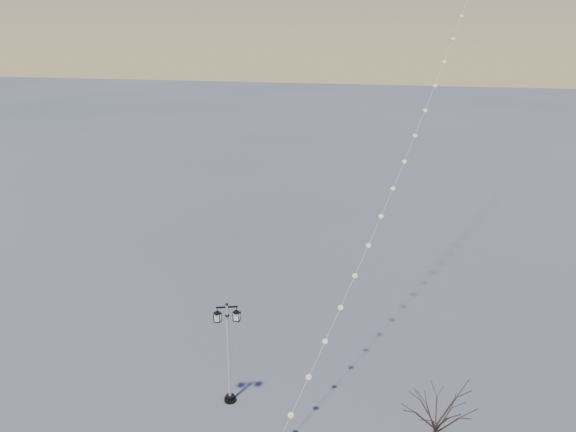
# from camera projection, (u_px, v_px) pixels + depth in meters

# --- Properties ---
(street_lamp) EXTENTS (1.32, 0.74, 5.37)m
(street_lamp) POSITION_uv_depth(u_px,v_px,m) (228.00, 348.00, 28.02)
(street_lamp) COLOR black
(street_lamp) RESTS_ON ground
(bare_tree) EXTENTS (2.24, 2.24, 3.71)m
(bare_tree) POSITION_uv_depth(u_px,v_px,m) (437.00, 413.00, 24.01)
(bare_tree) COLOR #33251C
(bare_tree) RESTS_ON ground
(kite_train) EXTENTS (14.26, 41.64, 35.34)m
(kite_train) POSITION_uv_depth(u_px,v_px,m) (447.00, 24.00, 37.22)
(kite_train) COLOR black
(kite_train) RESTS_ON ground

